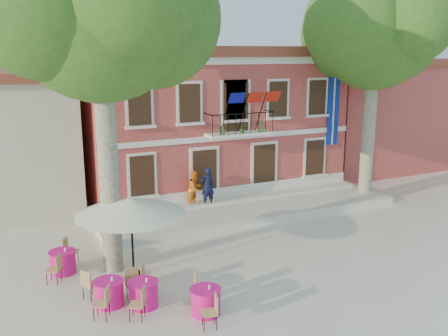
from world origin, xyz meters
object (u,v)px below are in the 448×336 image
plane_tree_east (375,32)px  cafe_table_1 (206,300)px  plane_tree_west (100,8)px  pedestrian_orange (195,189)px  pedestrian_navy (208,187)px  cafe_table_2 (143,293)px  cafe_table_3 (63,261)px  cafe_table_0 (109,292)px  patio_umbrella (131,207)px

plane_tree_east → cafe_table_1: 15.97m
plane_tree_west → pedestrian_orange: (4.83, 4.56, -7.39)m
pedestrian_navy → cafe_table_2: 8.95m
cafe_table_1 → cafe_table_3: same height
cafe_table_3 → cafe_table_2: bearing=-61.5°
cafe_table_0 → cafe_table_1: bearing=-35.1°
cafe_table_0 → patio_umbrella: bearing=54.9°
cafe_table_3 → cafe_table_0: bearing=-72.1°
cafe_table_0 → cafe_table_1: size_ratio=0.95×
plane_tree_west → pedestrian_orange: size_ratio=6.84×
cafe_table_0 → cafe_table_2: bearing=-28.7°
cafe_table_2 → cafe_table_0: bearing=151.3°
cafe_table_0 → pedestrian_navy: bearing=48.3°
cafe_table_1 → cafe_table_0: bearing=144.9°
plane_tree_west → pedestrian_orange: plane_tree_west is taller
pedestrian_orange → cafe_table_0: (-5.50, -6.95, -0.72)m
cafe_table_3 → pedestrian_navy: bearing=29.5°
cafe_table_3 → patio_umbrella: bearing=-29.4°
plane_tree_east → plane_tree_west: bearing=-166.5°
patio_umbrella → cafe_table_3: size_ratio=1.89×
cafe_table_3 → plane_tree_east: bearing=10.5°
cafe_table_0 → cafe_table_2: (0.89, -0.49, -0.01)m
pedestrian_orange → cafe_table_2: pedestrian_orange is taller
plane_tree_east → pedestrian_orange: (-8.77, 1.29, -7.01)m
plane_tree_east → pedestrian_orange: bearing=171.6°
plane_tree_east → cafe_table_2: plane_tree_east is taller
pedestrian_navy → cafe_table_2: bearing=52.0°
cafe_table_0 → plane_tree_west: bearing=74.3°
pedestrian_orange → cafe_table_2: bearing=-154.9°
plane_tree_east → cafe_table_0: size_ratio=5.90×
pedestrian_navy → cafe_table_3: pedestrian_navy is taller
pedestrian_orange → cafe_table_3: bearing=179.5°
pedestrian_navy → cafe_table_3: 8.04m
patio_umbrella → cafe_table_3: (-2.09, 1.18, -1.96)m
pedestrian_navy → cafe_table_3: size_ratio=0.97×
plane_tree_east → cafe_table_2: (-13.38, -6.15, -7.73)m
plane_tree_west → cafe_table_1: plane_tree_west is taller
cafe_table_1 → cafe_table_3: (-3.28, 4.50, 0.00)m
pedestrian_orange → plane_tree_west: bearing=-169.7°
patio_umbrella → cafe_table_1: patio_umbrella is taller
plane_tree_east → cafe_table_3: plane_tree_east is taller
patio_umbrella → pedestrian_navy: size_ratio=1.95×
cafe_table_0 → cafe_table_2: size_ratio=1.00×
plane_tree_west → patio_umbrella: plane_tree_west is taller
plane_tree_east → cafe_table_3: size_ratio=5.87×
pedestrian_orange → cafe_table_3: size_ratio=0.90×
plane_tree_east → pedestrian_navy: size_ratio=6.04×
plane_tree_east → patio_umbrella: size_ratio=3.10×
plane_tree_east → pedestrian_orange: size_ratio=6.54×
cafe_table_2 → pedestrian_navy: bearing=54.7°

